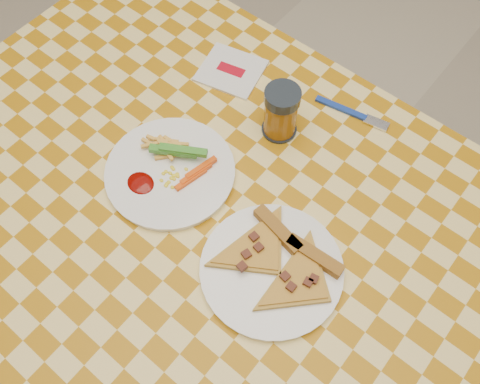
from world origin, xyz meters
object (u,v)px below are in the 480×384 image
(plate_left, at_px, (170,173))
(plate_right, at_px, (271,270))
(table, at_px, (219,239))
(drink_glass, at_px, (281,112))

(plate_left, relative_size, plate_right, 1.00)
(table, distance_m, drink_glass, 0.26)
(table, xyz_separation_m, plate_right, (0.13, -0.01, 0.08))
(plate_right, bearing_deg, drink_glass, 124.66)
(table, height_order, plate_right, plate_right)
(table, relative_size, plate_right, 5.45)
(plate_right, distance_m, drink_glass, 0.30)
(table, height_order, drink_glass, drink_glass)
(plate_right, xyz_separation_m, drink_glass, (-0.17, 0.24, 0.05))
(plate_left, distance_m, plate_right, 0.26)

